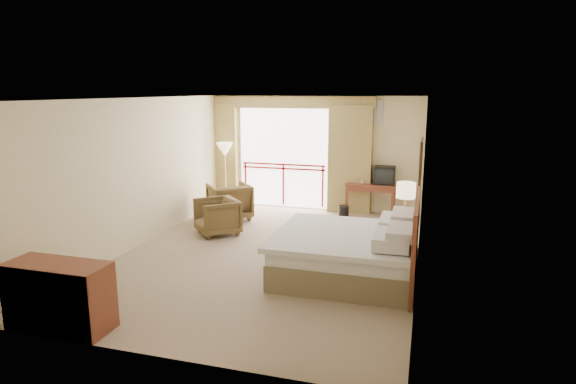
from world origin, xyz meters
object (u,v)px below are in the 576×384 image
(armchair_far, at_px, (230,219))
(armchair_near, at_px, (218,234))
(desk, at_px, (371,190))
(side_table, at_px, (210,207))
(dresser, at_px, (59,296))
(nightstand, at_px, (404,234))
(bed, at_px, (350,252))
(floor_lamp, at_px, (225,152))
(wastebasket, at_px, (344,212))
(tv, at_px, (385,175))
(table_lamp, at_px, (406,191))

(armchair_far, bearing_deg, armchair_near, 60.23)
(desk, height_order, side_table, desk)
(dresser, bearing_deg, nightstand, 49.54)
(nightstand, relative_size, dresser, 0.50)
(bed, xyz_separation_m, dresser, (-3.08, -2.66, 0.04))
(desk, distance_m, dresser, 7.22)
(side_table, relative_size, floor_lamp, 0.33)
(wastebasket, height_order, dresser, dresser)
(wastebasket, bearing_deg, side_table, -155.55)
(desk, xyz_separation_m, armchair_near, (-2.75, -2.48, -0.57))
(floor_lamp, bearing_deg, dresser, -85.09)
(desk, relative_size, wastebasket, 3.92)
(dresser, bearing_deg, desk, 68.26)
(nightstand, bearing_deg, desk, 113.98)
(floor_lamp, bearing_deg, tv, 4.74)
(table_lamp, xyz_separation_m, floor_lamp, (-4.35, 2.05, 0.28))
(nightstand, bearing_deg, wastebasket, 130.98)
(bed, bearing_deg, nightstand, 63.27)
(nightstand, relative_size, side_table, 1.21)
(table_lamp, bearing_deg, dresser, -132.43)
(bed, xyz_separation_m, armchair_near, (-2.89, 1.45, -0.38))
(tv, height_order, armchair_far, tv)
(tv, distance_m, wastebasket, 1.26)
(wastebasket, xyz_separation_m, dresser, (-2.41, -6.03, 0.27))
(wastebasket, height_order, armchair_far, armchair_far)
(desk, relative_size, floor_lamp, 0.70)
(wastebasket, bearing_deg, armchair_far, -162.80)
(nightstand, distance_m, dresser, 5.62)
(bed, height_order, wastebasket, bed)
(tv, relative_size, wastebasket, 1.59)
(nightstand, relative_size, wastebasket, 2.20)
(table_lamp, distance_m, tv, 2.44)
(armchair_near, xyz_separation_m, floor_lamp, (-0.73, 2.11, 1.37))
(side_table, bearing_deg, armchair_far, 61.77)
(dresser, bearing_deg, armchair_near, 89.66)
(nightstand, xyz_separation_m, dresser, (-3.82, -4.12, 0.10))
(bed, xyz_separation_m, desk, (-0.14, 3.93, 0.19))
(nightstand, height_order, armchair_near, nightstand)
(bed, height_order, armchair_near, bed)
(armchair_far, xyz_separation_m, dresser, (0.03, -5.27, 0.42))
(side_table, relative_size, dresser, 0.42)
(nightstand, relative_size, armchair_far, 0.72)
(tv, bearing_deg, armchair_near, -138.35)
(tv, bearing_deg, table_lamp, -73.13)
(side_table, bearing_deg, desk, 29.05)
(armchair_far, bearing_deg, wastebasket, 156.44)
(armchair_far, relative_size, dresser, 0.70)
(bed, distance_m, floor_lamp, 5.17)
(armchair_far, bearing_deg, side_table, 21.01)
(nightstand, bearing_deg, floor_lamp, 158.74)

